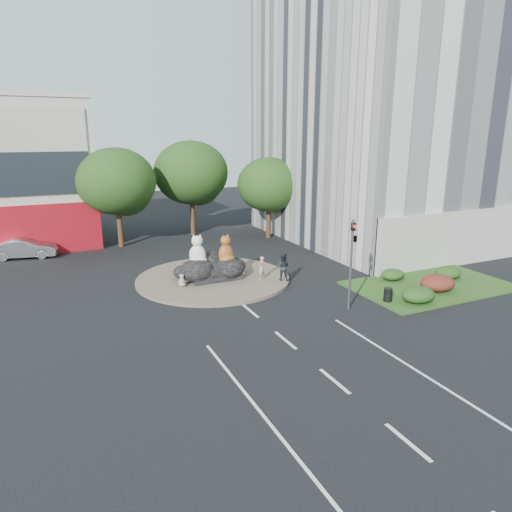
{
  "coord_description": "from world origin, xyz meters",
  "views": [
    {
      "loc": [
        -9.45,
        -17.11,
        9.32
      ],
      "look_at": [
        2.0,
        7.6,
        2.0
      ],
      "focal_mm": 32.0,
      "sensor_mm": 36.0,
      "label": 1
    }
  ],
  "objects_px": {
    "pedestrian_dark": "(283,267)",
    "litter_bin": "(388,295)",
    "cat_white": "(197,250)",
    "kitten_calico": "(182,280)",
    "pedestrian_pink": "(261,268)",
    "kitten_white": "(241,270)",
    "parked_car": "(25,248)",
    "cat_tabby": "(226,249)"
  },
  "relations": [
    {
      "from": "pedestrian_dark",
      "to": "litter_bin",
      "type": "distance_m",
      "value": 6.82
    },
    {
      "from": "cat_white",
      "to": "kitten_calico",
      "type": "xyz_separation_m",
      "value": [
        -1.38,
        -1.01,
        -1.52
      ]
    },
    {
      "from": "pedestrian_pink",
      "to": "kitten_white",
      "type": "bearing_deg",
      "value": -85.91
    },
    {
      "from": "kitten_calico",
      "to": "pedestrian_pink",
      "type": "xyz_separation_m",
      "value": [
        5.08,
        -0.73,
        0.34
      ]
    },
    {
      "from": "kitten_white",
      "to": "litter_bin",
      "type": "xyz_separation_m",
      "value": [
        5.79,
        -7.69,
        -0.12
      ]
    },
    {
      "from": "kitten_calico",
      "to": "litter_bin",
      "type": "relative_size",
      "value": 1.06
    },
    {
      "from": "pedestrian_pink",
      "to": "parked_car",
      "type": "relative_size",
      "value": 0.32
    },
    {
      "from": "kitten_white",
      "to": "parked_car",
      "type": "relative_size",
      "value": 0.18
    },
    {
      "from": "cat_tabby",
      "to": "parked_car",
      "type": "bearing_deg",
      "value": 116.35
    },
    {
      "from": "cat_white",
      "to": "pedestrian_dark",
      "type": "relative_size",
      "value": 1.16
    },
    {
      "from": "parked_car",
      "to": "cat_white",
      "type": "bearing_deg",
      "value": -125.92
    },
    {
      "from": "kitten_calico",
      "to": "pedestrian_pink",
      "type": "distance_m",
      "value": 5.14
    },
    {
      "from": "kitten_calico",
      "to": "parked_car",
      "type": "height_order",
      "value": "parked_car"
    },
    {
      "from": "cat_white",
      "to": "litter_bin",
      "type": "distance_m",
      "value": 11.99
    },
    {
      "from": "cat_white",
      "to": "litter_bin",
      "type": "relative_size",
      "value": 2.67
    },
    {
      "from": "cat_white",
      "to": "cat_tabby",
      "type": "bearing_deg",
      "value": 13.92
    },
    {
      "from": "cat_tabby",
      "to": "pedestrian_dark",
      "type": "height_order",
      "value": "cat_tabby"
    },
    {
      "from": "cat_tabby",
      "to": "kitten_calico",
      "type": "distance_m",
      "value": 3.6
    },
    {
      "from": "cat_white",
      "to": "kitten_white",
      "type": "height_order",
      "value": "cat_white"
    },
    {
      "from": "cat_white",
      "to": "litter_bin",
      "type": "bearing_deg",
      "value": -21.06
    },
    {
      "from": "cat_tabby",
      "to": "kitten_white",
      "type": "xyz_separation_m",
      "value": [
        0.94,
        -0.27,
        -1.45
      ]
    },
    {
      "from": "pedestrian_dark",
      "to": "litter_bin",
      "type": "bearing_deg",
      "value": 160.6
    },
    {
      "from": "pedestrian_pink",
      "to": "litter_bin",
      "type": "xyz_separation_m",
      "value": [
        4.85,
        -6.51,
        -0.44
      ]
    },
    {
      "from": "litter_bin",
      "to": "cat_tabby",
      "type": "bearing_deg",
      "value": 130.19
    },
    {
      "from": "cat_white",
      "to": "kitten_white",
      "type": "bearing_deg",
      "value": 11.38
    },
    {
      "from": "kitten_calico",
      "to": "pedestrian_pink",
      "type": "relative_size",
      "value": 0.55
    },
    {
      "from": "kitten_calico",
      "to": "parked_car",
      "type": "bearing_deg",
      "value": 139.86
    },
    {
      "from": "cat_white",
      "to": "litter_bin",
      "type": "height_order",
      "value": "cat_white"
    },
    {
      "from": "kitten_calico",
      "to": "cat_tabby",
      "type": "bearing_deg",
      "value": 26.49
    },
    {
      "from": "pedestrian_pink",
      "to": "pedestrian_dark",
      "type": "height_order",
      "value": "pedestrian_dark"
    },
    {
      "from": "pedestrian_pink",
      "to": "parked_car",
      "type": "distance_m",
      "value": 19.13
    },
    {
      "from": "cat_tabby",
      "to": "kitten_calico",
      "type": "xyz_separation_m",
      "value": [
        -3.2,
        -0.73,
        -1.47
      ]
    },
    {
      "from": "cat_white",
      "to": "cat_tabby",
      "type": "height_order",
      "value": "cat_white"
    },
    {
      "from": "kitten_white",
      "to": "cat_white",
      "type": "bearing_deg",
      "value": 134.46
    },
    {
      "from": "pedestrian_pink",
      "to": "pedestrian_dark",
      "type": "bearing_deg",
      "value": 110.04
    },
    {
      "from": "cat_tabby",
      "to": "pedestrian_pink",
      "type": "height_order",
      "value": "cat_tabby"
    },
    {
      "from": "kitten_white",
      "to": "pedestrian_dark",
      "type": "height_order",
      "value": "pedestrian_dark"
    },
    {
      "from": "cat_tabby",
      "to": "pedestrian_pink",
      "type": "xyz_separation_m",
      "value": [
        1.88,
        -1.45,
        -1.13
      ]
    },
    {
      "from": "kitten_white",
      "to": "pedestrian_pink",
      "type": "xyz_separation_m",
      "value": [
        0.94,
        -1.18,
        0.32
      ]
    },
    {
      "from": "parked_car",
      "to": "litter_bin",
      "type": "distance_m",
      "value": 27.15
    },
    {
      "from": "parked_car",
      "to": "cat_tabby",
      "type": "bearing_deg",
      "value": -121.99
    },
    {
      "from": "kitten_calico",
      "to": "pedestrian_pink",
      "type": "height_order",
      "value": "pedestrian_pink"
    }
  ]
}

